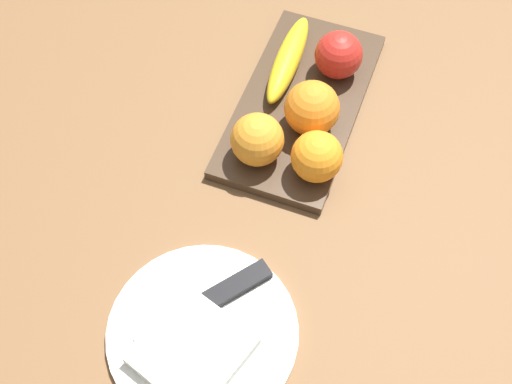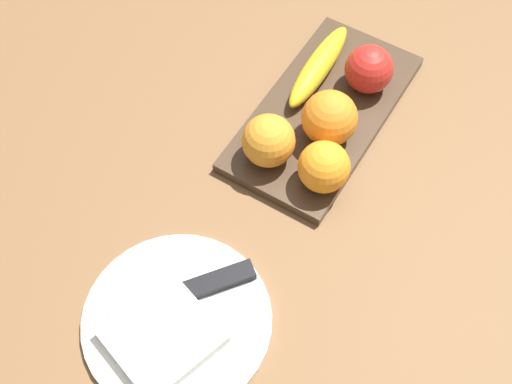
{
  "view_description": "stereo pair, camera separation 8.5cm",
  "coord_description": "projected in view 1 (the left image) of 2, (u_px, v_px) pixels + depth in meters",
  "views": [
    {
      "loc": [
        0.6,
        0.18,
        0.78
      ],
      "look_at": [
        0.18,
        0.03,
        0.05
      ],
      "focal_mm": 47.84,
      "sensor_mm": 36.0,
      "label": 1
    },
    {
      "loc": [
        0.56,
        0.26,
        0.78
      ],
      "look_at": [
        0.18,
        0.03,
        0.05
      ],
      "focal_mm": 47.84,
      "sensor_mm": 36.0,
      "label": 2
    }
  ],
  "objects": [
    {
      "name": "orange_near_apple",
      "position": [
        317.0,
        157.0,
        0.88
      ],
      "size": [
        0.07,
        0.07,
        0.07
      ],
      "primitive_type": "sphere",
      "color": "orange",
      "rests_on": "fruit_tray"
    },
    {
      "name": "fruit_tray",
      "position": [
        300.0,
        105.0,
        0.97
      ],
      "size": [
        0.32,
        0.16,
        0.02
      ],
      "primitive_type": "cube",
      "color": "#463424",
      "rests_on": "ground_plane"
    },
    {
      "name": "knife",
      "position": [
        225.0,
        292.0,
        0.82
      ],
      "size": [
        0.16,
        0.13,
        0.01
      ],
      "rotation": [
        0.0,
        0.0,
        -0.65
      ],
      "color": "silver",
      "rests_on": "dinner_plate"
    },
    {
      "name": "banana",
      "position": [
        288.0,
        59.0,
        0.99
      ],
      "size": [
        0.17,
        0.04,
        0.03
      ],
      "primitive_type": "ellipsoid",
      "rotation": [
        0.0,
        0.0,
        0.04
      ],
      "color": "yellow",
      "rests_on": "fruit_tray"
    },
    {
      "name": "orange_center",
      "position": [
        260.0,
        140.0,
        0.89
      ],
      "size": [
        0.07,
        0.07,
        0.07
      ],
      "primitive_type": "sphere",
      "color": "orange",
      "rests_on": "fruit_tray"
    },
    {
      "name": "orange_near_banana",
      "position": [
        312.0,
        108.0,
        0.91
      ],
      "size": [
        0.08,
        0.08,
        0.08
      ],
      "primitive_type": "sphere",
      "color": "orange",
      "rests_on": "fruit_tray"
    },
    {
      "name": "apple",
      "position": [
        339.0,
        55.0,
        0.97
      ],
      "size": [
        0.07,
        0.07,
        0.07
      ],
      "primitive_type": "sphere",
      "color": "red",
      "rests_on": "fruit_tray"
    },
    {
      "name": "ground_plane",
      "position": [
        284.0,
        103.0,
        0.99
      ],
      "size": [
        2.4,
        2.4,
        0.0
      ],
      "primitive_type": "plane",
      "color": "brown"
    },
    {
      "name": "dinner_plate",
      "position": [
        203.0,
        333.0,
        0.8
      ],
      "size": [
        0.23,
        0.23,
        0.01
      ],
      "primitive_type": "cylinder",
      "color": "white",
      "rests_on": "ground_plane"
    },
    {
      "name": "folded_napkin",
      "position": [
        192.0,
        351.0,
        0.77
      ],
      "size": [
        0.14,
        0.14,
        0.02
      ],
      "primitive_type": "cube",
      "rotation": [
        0.0,
        0.0,
        -0.31
      ],
      "color": "white",
      "rests_on": "dinner_plate"
    }
  ]
}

